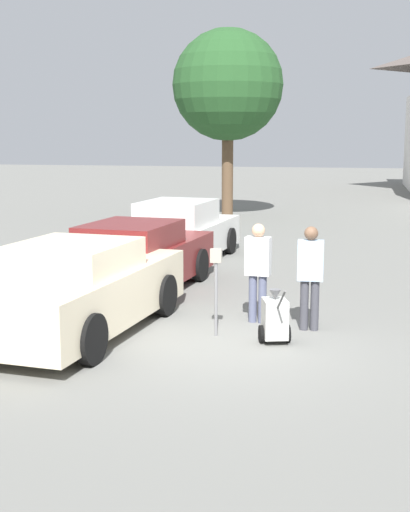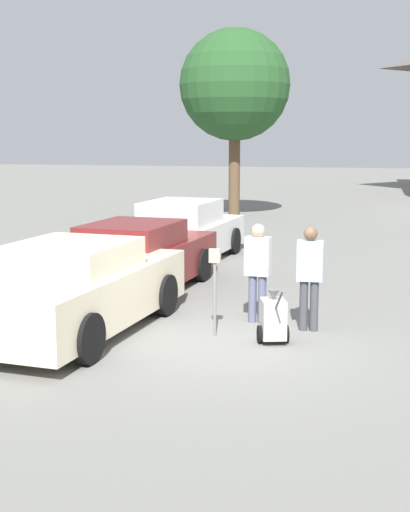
% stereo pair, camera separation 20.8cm
% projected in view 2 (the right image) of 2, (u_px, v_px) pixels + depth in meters
% --- Properties ---
extents(ground_plane, '(120.00, 120.00, 0.00)m').
position_uv_depth(ground_plane, '(218.00, 345.00, 10.89)').
color(ground_plane, slate).
extents(parked_car_cream, '(2.44, 4.83, 1.50)m').
position_uv_depth(parked_car_cream, '(77.00, 289.00, 11.52)').
color(parked_car_cream, beige).
rests_on(parked_car_cream, ground_plane).
extents(parked_car_maroon, '(2.33, 5.08, 1.45)m').
position_uv_depth(parked_car_maroon, '(136.00, 260.00, 14.38)').
color(parked_car_maroon, maroon).
rests_on(parked_car_maroon, ground_plane).
extents(parked_car_white, '(2.32, 4.98, 1.55)m').
position_uv_depth(parked_car_white, '(183.00, 234.00, 17.97)').
color(parked_car_white, silver).
rests_on(parked_car_white, ground_plane).
extents(parking_meter, '(0.18, 0.09, 1.41)m').
position_uv_depth(parking_meter, '(215.00, 276.00, 11.26)').
color(parking_meter, slate).
rests_on(parking_meter, ground_plane).
extents(person_worker, '(0.44, 0.26, 1.71)m').
position_uv_depth(person_worker, '(258.00, 267.00, 12.05)').
color(person_worker, '#515670').
rests_on(person_worker, ground_plane).
extents(person_supervisor, '(0.43, 0.24, 1.72)m').
position_uv_depth(person_supervisor, '(310.00, 272.00, 11.56)').
color(person_supervisor, '#3F3F47').
rests_on(person_supervisor, ground_plane).
extents(equipment_cart, '(0.53, 1.00, 1.00)m').
position_uv_depth(equipment_cart, '(273.00, 319.00, 10.95)').
color(equipment_cart, '#B2B2AD').
rests_on(equipment_cart, ground_plane).
extents(shade_tree, '(4.23, 4.23, 7.15)m').
position_uv_depth(shade_tree, '(235.00, 86.00, 27.04)').
color(shade_tree, brown).
rests_on(shade_tree, ground_plane).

